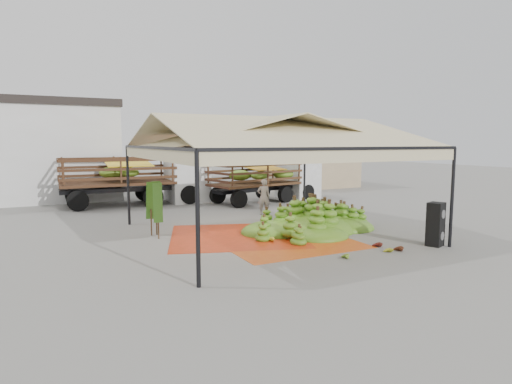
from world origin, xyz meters
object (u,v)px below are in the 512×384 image
vendor (264,197)px  banana_heap (313,215)px  speaker_stack (435,224)px  truck_left (142,174)px  truck_right (270,176)px

vendor → banana_heap: bearing=106.3°
speaker_stack → truck_left: 14.38m
vendor → truck_right: 4.46m
speaker_stack → vendor: vendor is taller
speaker_stack → vendor: bearing=85.1°
truck_right → speaker_stack: bearing=-102.9°
truck_left → truck_right: size_ratio=1.10×
banana_heap → vendor: size_ratio=3.31×
speaker_stack → truck_right: size_ratio=0.20×
vendor → truck_right: bearing=-105.8°
banana_heap → vendor: bearing=89.7°
speaker_stack → truck_left: bearing=94.3°
speaker_stack → truck_right: truck_right is taller
banana_heap → truck_left: truck_left is taller
truck_right → truck_left: bearing=151.7°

